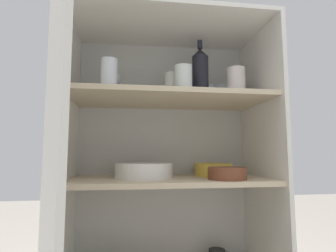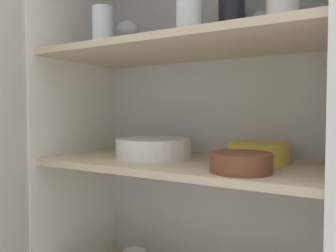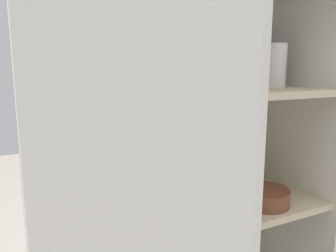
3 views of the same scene
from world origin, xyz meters
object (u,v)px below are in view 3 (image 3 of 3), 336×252
wine_bottle (224,47)px  serving_bowl_small (264,196)px  plate_stack_white (151,200)px  mixing_bowl_large (228,177)px

wine_bottle → serving_bowl_small: size_ratio=1.84×
plate_stack_white → serving_bowl_small: plate_stack_white is taller
wine_bottle → serving_bowl_small: (0.07, -0.13, -0.44)m
wine_bottle → plate_stack_white: bearing=-177.0°
serving_bowl_small → plate_stack_white: bearing=160.6°
plate_stack_white → mixing_bowl_large: size_ratio=1.41×
wine_bottle → serving_bowl_small: wine_bottle is taller
wine_bottle → serving_bowl_small: 0.47m
mixing_bowl_large → plate_stack_white: bearing=-169.4°
plate_stack_white → mixing_bowl_large: bearing=10.6°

